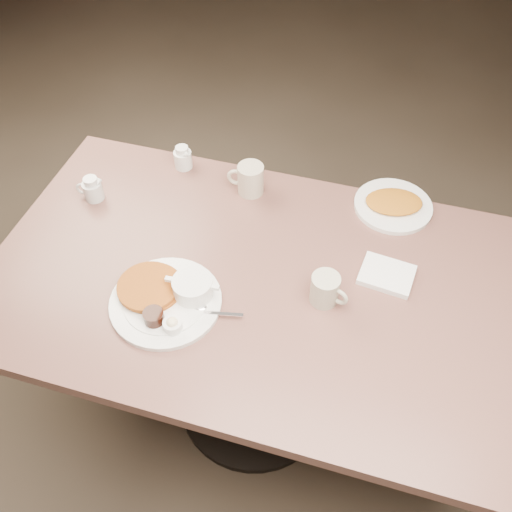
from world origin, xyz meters
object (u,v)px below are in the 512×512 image
(coffee_mug_far, at_px, (250,179))
(creamer_right, at_px, (183,158))
(main_plate, at_px, (168,296))
(hash_plate, at_px, (393,204))
(creamer_left, at_px, (92,189))
(coffee_mug_near, at_px, (326,289))
(diner_table, at_px, (254,312))

(coffee_mug_far, xyz_separation_m, creamer_right, (-0.25, 0.05, -0.01))
(main_plate, relative_size, hash_plate, 1.27)
(creamer_left, distance_m, hash_plate, 0.94)
(creamer_left, bearing_deg, coffee_mug_near, -13.51)
(creamer_left, height_order, hash_plate, creamer_left)
(coffee_mug_far, distance_m, hash_plate, 0.45)
(coffee_mug_near, bearing_deg, diner_table, 174.57)
(diner_table, bearing_deg, creamer_right, 132.78)
(coffee_mug_near, distance_m, hash_plate, 0.43)
(diner_table, relative_size, coffee_mug_far, 12.32)
(coffee_mug_far, relative_size, hash_plate, 0.41)
(diner_table, distance_m, coffee_mug_near, 0.30)
(diner_table, bearing_deg, creamer_left, 163.75)
(main_plate, height_order, creamer_left, creamer_left)
(coffee_mug_near, xyz_separation_m, coffee_mug_far, (-0.32, 0.36, 0.00))
(main_plate, relative_size, coffee_mug_far, 3.08)
(main_plate, xyz_separation_m, coffee_mug_far, (0.08, 0.48, 0.03))
(coffee_mug_far, bearing_deg, diner_table, -71.34)
(coffee_mug_near, distance_m, coffee_mug_far, 0.48)
(coffee_mug_far, height_order, creamer_right, coffee_mug_far)
(coffee_mug_near, relative_size, creamer_right, 1.47)
(diner_table, height_order, coffee_mug_near, coffee_mug_near)
(creamer_left, bearing_deg, diner_table, -16.25)
(creamer_left, xyz_separation_m, hash_plate, (0.91, 0.22, -0.02))
(creamer_left, bearing_deg, main_plate, -39.21)
(coffee_mug_far, distance_m, creamer_right, 0.25)
(diner_table, bearing_deg, hash_plate, 49.25)
(main_plate, distance_m, coffee_mug_far, 0.49)
(diner_table, distance_m, main_plate, 0.31)
(creamer_right, bearing_deg, coffee_mug_far, -12.26)
(main_plate, height_order, coffee_mug_near, coffee_mug_near)
(diner_table, bearing_deg, coffee_mug_near, -5.43)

